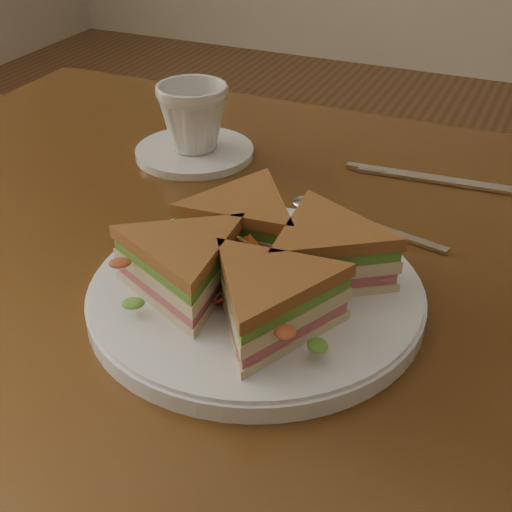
% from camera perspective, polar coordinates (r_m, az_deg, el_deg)
% --- Properties ---
extents(table, '(1.20, 0.80, 0.75)m').
position_cam_1_polar(table, '(0.77, 4.13, -6.20)').
color(table, '#39200D').
rests_on(table, ground).
extents(plate, '(0.30, 0.30, 0.02)m').
position_cam_1_polar(plate, '(0.64, 0.00, -3.19)').
color(plate, silver).
rests_on(plate, table).
extents(sandwich_wedges, '(0.29, 0.29, 0.06)m').
position_cam_1_polar(sandwich_wedges, '(0.62, -0.00, -0.39)').
color(sandwich_wedges, beige).
rests_on(sandwich_wedges, plate).
extents(crisps_mound, '(0.09, 0.09, 0.05)m').
position_cam_1_polar(crisps_mound, '(0.62, 0.00, -0.70)').
color(crisps_mound, '#B54A17').
rests_on(crisps_mound, plate).
extents(spoon, '(0.18, 0.06, 0.01)m').
position_cam_1_polar(spoon, '(0.78, 5.99, 3.59)').
color(spoon, silver).
rests_on(spoon, table).
extents(knife, '(0.22, 0.03, 0.00)m').
position_cam_1_polar(knife, '(0.88, 13.65, 6.02)').
color(knife, silver).
rests_on(knife, table).
extents(saucer, '(0.15, 0.15, 0.01)m').
position_cam_1_polar(saucer, '(0.92, -4.93, 8.30)').
color(saucer, silver).
rests_on(saucer, table).
extents(coffee_cup, '(0.12, 0.12, 0.08)m').
position_cam_1_polar(coffee_cup, '(0.90, -5.06, 10.99)').
color(coffee_cup, silver).
rests_on(coffee_cup, saucer).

